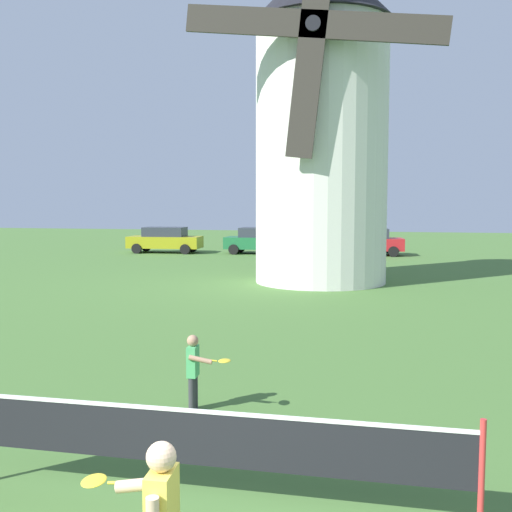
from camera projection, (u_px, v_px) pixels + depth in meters
windmill at (322, 114)px, 22.60m from camera, size 8.74×5.72×13.26m
tennis_net at (215, 440)px, 6.09m from camera, size 5.21×0.06×1.10m
player_far at (195, 368)px, 8.86m from camera, size 0.70×0.44×1.14m
parked_car_mustard at (165, 239)px, 36.40m from camera, size 4.49×2.07×1.56m
parked_car_green at (259, 240)px, 35.68m from camera, size 4.05×1.91×1.56m
parked_car_red at (368, 241)px, 34.62m from camera, size 4.09×2.21×1.56m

